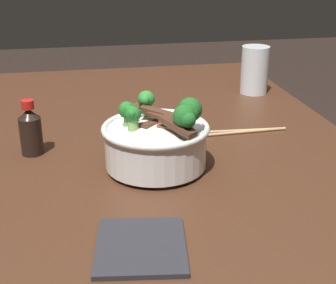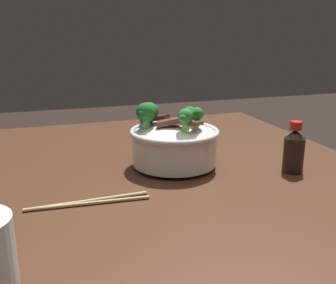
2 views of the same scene
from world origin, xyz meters
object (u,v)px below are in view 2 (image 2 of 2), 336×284
(folded_napkin, at_px, (167,135))
(rice_bowl, at_px, (173,141))
(chopsticks_pair, at_px, (88,202))
(soy_sauce_bottle, at_px, (294,150))

(folded_napkin, bearing_deg, rice_bowl, 165.55)
(rice_bowl, distance_m, folded_napkin, 0.28)
(rice_bowl, height_order, folded_napkin, rice_bowl)
(rice_bowl, relative_size, chopsticks_pair, 0.91)
(rice_bowl, height_order, soy_sauce_bottle, rice_bowl)
(soy_sauce_bottle, relative_size, folded_napkin, 0.82)
(rice_bowl, xyz_separation_m, soy_sauce_bottle, (-0.12, -0.25, -0.01))
(rice_bowl, bearing_deg, folded_napkin, -14.45)
(rice_bowl, relative_size, soy_sauce_bottle, 1.78)
(chopsticks_pair, xyz_separation_m, soy_sauce_bottle, (0.03, -0.47, 0.05))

